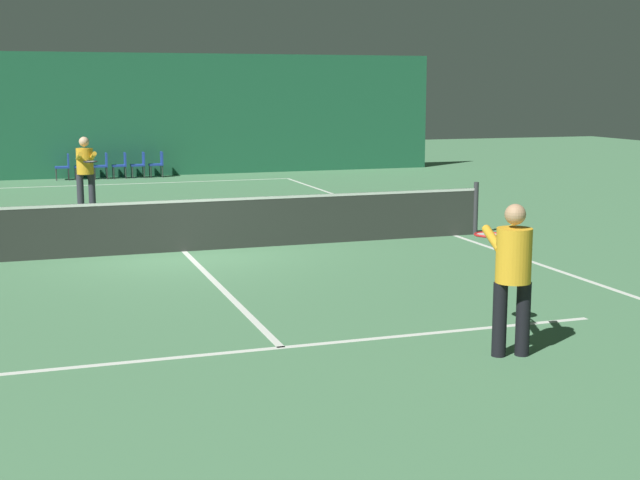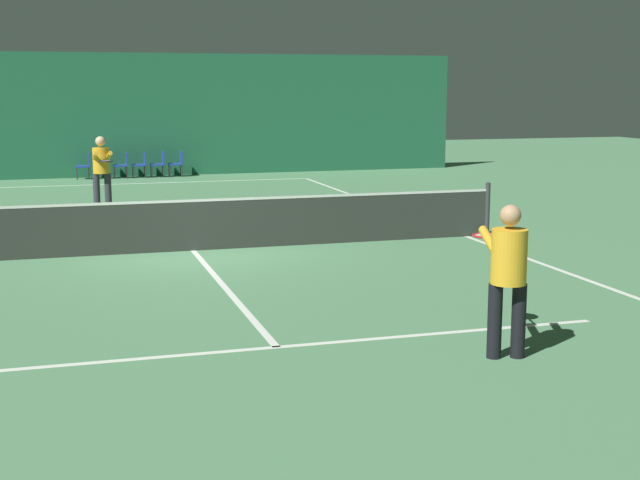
{
  "view_description": "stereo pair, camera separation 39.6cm",
  "coord_description": "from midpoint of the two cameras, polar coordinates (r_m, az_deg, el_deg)",
  "views": [
    {
      "loc": [
        -2.73,
        -15.93,
        2.98
      ],
      "look_at": [
        0.94,
        -5.01,
        0.98
      ],
      "focal_mm": 50.0,
      "sensor_mm": 36.0,
      "label": 1
    },
    {
      "loc": [
        -2.35,
        -16.05,
        2.98
      ],
      "look_at": [
        0.94,
        -5.01,
        0.98
      ],
      "focal_mm": 50.0,
      "sensor_mm": 36.0,
      "label": 2
    }
  ],
  "objects": [
    {
      "name": "courtside_chair_2",
      "position": [
        29.89,
        -14.11,
        4.74
      ],
      "size": [
        0.44,
        0.44,
        0.84
      ],
      "rotation": [
        0.0,
        0.0,
        -1.57
      ],
      "color": "#2D2D2D",
      "rests_on": "ground"
    },
    {
      "name": "backdrop_curtain",
      "position": [
        30.36,
        -13.88,
        7.75
      ],
      "size": [
        23.0,
        0.12,
        4.06
      ],
      "color": "#1E5B3D",
      "rests_on": "ground"
    },
    {
      "name": "court_line_sideline_right",
      "position": [
        18.15,
        8.02,
        0.29
      ],
      "size": [
        0.1,
        23.8,
        0.0
      ],
      "color": "silver",
      "rests_on": "ground"
    },
    {
      "name": "courtside_chair_0",
      "position": [
        29.82,
        -16.41,
        4.63
      ],
      "size": [
        0.44,
        0.44,
        0.84
      ],
      "rotation": [
        0.0,
        0.0,
        -1.57
      ],
      "color": "#2D2D2D",
      "rests_on": "ground"
    },
    {
      "name": "player_near",
      "position": [
        10.03,
        11.09,
        -1.74
      ],
      "size": [
        0.65,
        1.42,
        1.71
      ],
      "rotation": [
        0.0,
        0.0,
        1.35
      ],
      "color": "black",
      "rests_on": "ground"
    },
    {
      "name": "courtside_chair_3",
      "position": [
        29.94,
        -12.97,
        4.8
      ],
      "size": [
        0.44,
        0.44,
        0.84
      ],
      "rotation": [
        0.0,
        0.0,
        -1.57
      ],
      "color": "#2D2D2D",
      "rests_on": "ground"
    },
    {
      "name": "court_line_service_far",
      "position": [
        22.73,
        -11.99,
        2.08
      ],
      "size": [
        8.25,
        0.1,
        0.0
      ],
      "color": "silver",
      "rests_on": "ground"
    },
    {
      "name": "tennis_net",
      "position": [
        16.38,
        -9.43,
        1.03
      ],
      "size": [
        12.0,
        0.1,
        1.07
      ],
      "color": "#2D332D",
      "rests_on": "ground"
    },
    {
      "name": "courtside_chair_4",
      "position": [
        30.0,
        -11.83,
        4.85
      ],
      "size": [
        0.44,
        0.44,
        0.84
      ],
      "rotation": [
        0.0,
        0.0,
        -1.57
      ],
      "color": "#2D2D2D",
      "rests_on": "ground"
    },
    {
      "name": "courtside_chair_1",
      "position": [
        29.85,
        -15.26,
        4.69
      ],
      "size": [
        0.44,
        0.44,
        0.84
      ],
      "rotation": [
        0.0,
        0.0,
        -1.57
      ],
      "color": "#2D2D2D",
      "rests_on": "ground"
    },
    {
      "name": "courtside_chair_5",
      "position": [
        30.08,
        -10.69,
        4.9
      ],
      "size": [
        0.44,
        0.44,
        0.84
      ],
      "rotation": [
        0.0,
        0.0,
        -1.57
      ],
      "color": "#2D2D2D",
      "rests_on": "ground"
    },
    {
      "name": "player_far",
      "position": [
        22.42,
        -15.28,
        4.5
      ],
      "size": [
        0.47,
        1.41,
        1.77
      ],
      "rotation": [
        0.0,
        0.0,
        -1.52
      ],
      "color": "#2D2D38",
      "rests_on": "ground"
    },
    {
      "name": "ground_plane",
      "position": [
        16.46,
        -9.38,
        -0.73
      ],
      "size": [
        60.0,
        60.0,
        0.0
      ],
      "primitive_type": "plane",
      "color": "#4C7F56"
    },
    {
      "name": "court_line_centre",
      "position": [
        16.46,
        -9.38,
        -0.72
      ],
      "size": [
        0.1,
        12.8,
        0.0
      ],
      "color": "silver",
      "rests_on": "ground"
    },
    {
      "name": "court_line_service_near",
      "position": [
        10.36,
        -3.59,
        -6.89
      ],
      "size": [
        8.25,
        0.1,
        0.0
      ],
      "color": "silver",
      "rests_on": "ground"
    },
    {
      "name": "court_line_baseline_far",
      "position": [
        28.17,
        -13.31,
        3.49
      ],
      "size": [
        11.0,
        0.1,
        0.0
      ],
      "color": "silver",
      "rests_on": "ground"
    }
  ]
}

